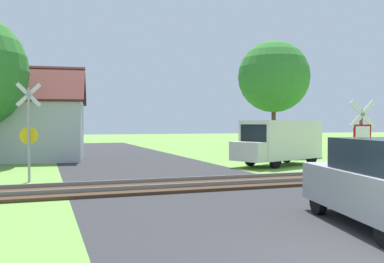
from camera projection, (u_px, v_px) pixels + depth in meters
The scene contains 8 objects.
road_asphalt at pixel (293, 232), 8.18m from camera, with size 7.70×80.00×0.01m, color #2D2D30.
rail_track at pixel (188, 185), 14.11m from camera, with size 60.00×2.60×0.22m.
stop_sign_near at pixel (362, 139), 13.19m from camera, with size 0.87×0.18×2.81m.
crossing_sign_far at pixel (29, 127), 15.24m from camera, with size 0.88×0.14×3.55m.
house at pixel (15, 127), 24.38m from camera, with size 8.44×6.34×5.40m.
tree_far at pixel (274, 77), 29.22m from camera, with size 4.89×4.89×7.75m.
mail_truck at pixel (279, 141), 21.21m from camera, with size 5.24×3.47×2.24m.
parked_car at pixel (382, 183), 8.45m from camera, with size 2.43×4.25×1.78m.
Camera 1 is at (-4.51, -5.05, 2.07)m, focal length 40.00 mm.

